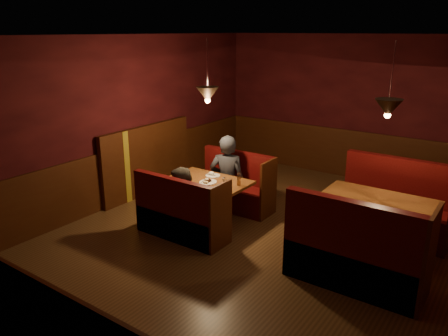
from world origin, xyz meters
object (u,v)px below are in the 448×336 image
Objects in this scene: diner_a at (227,163)px; diner_b at (183,191)px; second_table at (376,215)px; second_bench_far at (394,211)px; main_table at (209,190)px; main_bench_far at (235,190)px; second_bench_near at (354,260)px; main_bench_near at (180,218)px.

diner_a is 1.19× the size of diner_b.
second_bench_far is (0.03, 0.88, -0.25)m from second_table.
main_table is at bearing 94.21° from diner_b.
main_table is 0.80× the size of second_bench_far.
second_bench_near is at bearing -26.94° from main_bench_far.
main_bench_far reaches higher than second_table.
main_bench_far is at bearing -128.36° from diner_a.
second_table is at bearing 151.04° from diner_a.
main_bench_near is 0.88× the size of second_bench_far.
main_table is at bearing 91.13° from main_bench_near.
second_table is 1.05× the size of diner_b.
main_table is 0.88× the size of second_table.
main_bench_far is at bearing 90.00° from main_bench_near.
second_bench_far is at bearing 87.80° from second_table.
second_bench_far is 1.76m from second_bench_near.
second_bench_near is at bearing -87.80° from second_table.
diner_a reaches higher than second_bench_near.
second_table is at bearing 22.79° from main_bench_near.
second_bench_near is 2.60m from diner_b.
second_bench_far is at bearing 90.00° from second_bench_near.
diner_b is (-2.58, -0.07, 0.33)m from second_bench_near.
main_table is 0.78× the size of diner_a.
diner_b is (0.02, -1.18, -0.13)m from diner_a.
main_bench_near reaches higher than second_table.
second_bench_near is (2.55, 0.18, 0.06)m from main_bench_near.
diner_a is (-0.05, -0.19, 0.52)m from main_bench_far.
main_bench_near is 0.40m from diner_b.
main_bench_near is (0.01, -0.74, -0.23)m from main_table.
diner_a is (-2.60, -0.65, 0.46)m from second_bench_far.
main_table is 0.91× the size of main_bench_far.
diner_a reaches higher than main_table.
main_bench_far is at bearing 94.21° from diner_b.
main_bench_far is at bearing 170.59° from second_table.
diner_a is at bearing 92.14° from main_bench_near.
main_bench_far is 2.57m from second_table.
main_bench_far is at bearing -169.73° from second_bench_far.
second_bench_far is at bearing 170.20° from diner_a.
main_bench_near is 1.02× the size of diner_b.
second_table is (2.52, 1.06, 0.31)m from main_bench_near.
main_bench_far is 1.47m from main_bench_near.
diner_a is (-0.05, 1.29, 0.52)m from main_bench_near.
second_bench_far reaches higher than main_bench_near.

